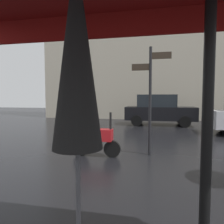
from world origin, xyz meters
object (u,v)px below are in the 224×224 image
object	(u,v)px
parked_scooter	(95,137)
folded_patio_umbrella_near	(77,62)
parked_car_left	(159,110)
street_signpost	(150,90)

from	to	relation	value
parked_scooter	folded_patio_umbrella_near	bearing A→B (deg)	-77.80
folded_patio_umbrella_near	parked_car_left	xyz separation A→B (m)	(0.87, 11.28, -0.93)
parked_scooter	street_signpost	distance (m)	2.02
parked_car_left	folded_patio_umbrella_near	bearing A→B (deg)	68.65
folded_patio_umbrella_near	street_signpost	distance (m)	4.46
parked_car_left	street_signpost	world-z (taller)	street_signpost
parked_car_left	street_signpost	bearing A→B (deg)	69.53
parked_scooter	street_signpost	xyz separation A→B (m)	(1.50, 0.45, 1.29)
street_signpost	folded_patio_umbrella_near	bearing A→B (deg)	-95.77
folded_patio_umbrella_near	parked_scooter	size ratio (longest dim) A/B	1.97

